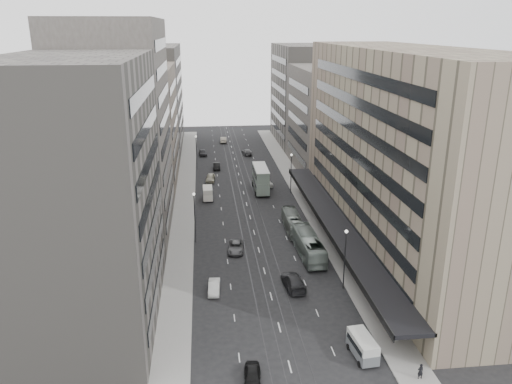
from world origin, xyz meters
name	(u,v)px	position (x,y,z in m)	size (l,w,h in m)	color
ground	(265,274)	(0.00, 0.00, 0.00)	(220.00, 220.00, 0.00)	black
sidewalk_right	(299,188)	(12.00, 37.50, 0.07)	(4.00, 125.00, 0.15)	gray
sidewalk_left	(185,192)	(-12.00, 37.50, 0.07)	(4.00, 125.00, 0.15)	gray
department_store	(402,152)	(21.45, 8.00, 14.95)	(19.20, 60.00, 30.00)	gray
building_right_mid	(329,120)	(21.50, 52.00, 12.00)	(15.00, 28.00, 24.00)	#48443E
building_right_far	(304,95)	(21.50, 82.00, 14.00)	(15.00, 32.00, 28.00)	#68645E
building_left_a	(82,196)	(-21.50, -8.00, 15.00)	(15.00, 28.00, 30.00)	#68645E
building_left_b	(118,130)	(-21.50, 19.00, 17.00)	(15.00, 26.00, 34.00)	#48443E
building_left_c	(139,126)	(-21.50, 46.00, 12.50)	(15.00, 28.00, 25.00)	#77685C
building_left_d	(152,98)	(-21.50, 79.00, 14.00)	(15.00, 38.00, 28.00)	#68645E
lamp_right_near	(345,252)	(9.70, -5.00, 5.20)	(0.44, 0.44, 8.32)	#262628
lamp_right_far	(291,169)	(9.70, 35.00, 5.20)	(0.44, 0.44, 8.32)	#262628
lamp_left_near	(195,212)	(-9.70, 12.00, 5.20)	(0.44, 0.44, 8.32)	#262628
lamp_left_far	(196,148)	(-9.70, 55.00, 5.20)	(0.44, 0.44, 8.32)	#262628
bus_near	(308,245)	(7.17, 5.37, 1.69)	(2.84, 12.13, 3.38)	gray
bus_far	(293,222)	(6.57, 15.08, 1.45)	(2.43, 10.41, 2.90)	gray
double_decker	(261,178)	(3.65, 36.66, 2.82)	(3.03, 9.59, 5.23)	slate
vw_microbus	(363,346)	(7.75, -19.24, 1.34)	(2.42, 4.64, 2.41)	#585C5F
panel_van	(208,193)	(-7.43, 32.36, 1.44)	(2.08, 4.16, 2.61)	silver
sedan_0	(252,376)	(-4.01, -21.91, 0.70)	(1.65, 4.09, 1.39)	black
sedan_1	(214,287)	(-7.21, -4.08, 0.68)	(1.44, 4.13, 1.36)	white
sedan_2	(236,247)	(-3.55, 7.86, 0.69)	(2.28, 4.94, 1.37)	#4F4F51
sedan_3	(293,281)	(3.24, -4.03, 0.86)	(2.41, 5.92, 1.72)	black
sedan_4	(210,178)	(-6.65, 44.88, 0.82)	(1.95, 4.84, 1.65)	#A5A089
sedan_5	(217,166)	(-4.97, 54.79, 0.75)	(1.59, 4.55, 1.50)	black
sedan_6	(265,182)	(4.90, 40.26, 0.79)	(2.61, 5.66, 1.57)	white
sedan_7	(247,152)	(3.61, 68.26, 0.76)	(2.13, 5.24, 1.52)	#4E4D4F
sedan_8	(203,152)	(-8.20, 68.86, 0.81)	(1.92, 4.76, 1.62)	#28282A
sedan_9	(223,140)	(-1.99, 84.01, 0.83)	(1.76, 5.06, 1.67)	#B3A894
pedestrian	(420,371)	(12.25, -23.29, 0.98)	(0.60, 0.40, 1.66)	black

